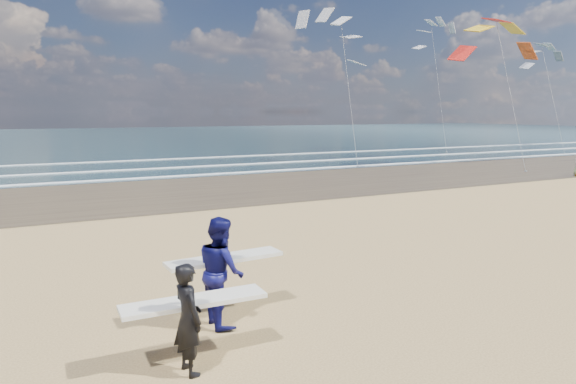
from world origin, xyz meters
TOP-DOWN VIEW (x-y plane):
  - wet_sand_strip at (20.00, 18.00)m, footprint 220.00×12.00m
  - ocean at (20.00, 72.00)m, footprint 220.00×100.00m
  - foam_breakers at (20.00, 28.10)m, footprint 220.00×11.70m
  - surfer_near at (-1.23, 0.16)m, footprint 2.21×0.96m
  - surfer_far at (-0.23, 1.60)m, footprint 2.23×1.16m
  - kite_0 at (25.72, 18.11)m, footprint 7.52×4.93m
  - kite_1 at (17.55, 24.83)m, footprint 6.36×4.80m
  - kite_2 at (40.73, 25.66)m, footprint 5.40×4.69m
  - kite_5 at (32.41, 31.73)m, footprint 5.51×4.71m

SIDE VIEW (x-z plane):
  - wet_sand_strip at x=20.00m, z-range 0.00..0.01m
  - ocean at x=20.00m, z-range 0.00..0.02m
  - foam_breakers at x=20.00m, z-range 0.02..0.08m
  - surfer_near at x=-1.23m, z-range 0.02..1.68m
  - surfer_far at x=-0.23m, z-range 0.01..1.97m
  - kite_2 at x=40.73m, z-range 0.44..11.61m
  - kite_1 at x=17.55m, z-range 0.81..12.43m
  - kite_0 at x=25.72m, z-range 1.25..12.69m
  - kite_5 at x=32.41m, z-range 0.52..14.03m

